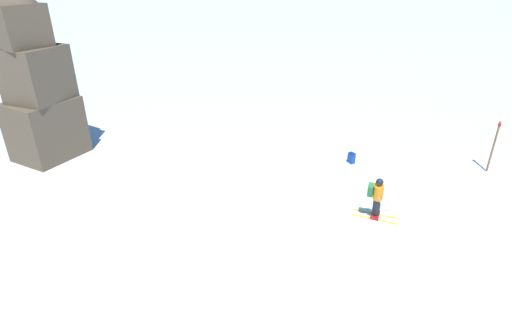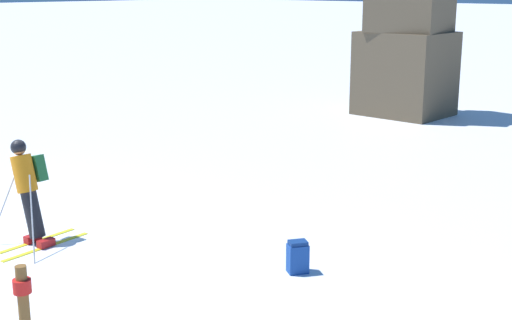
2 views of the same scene
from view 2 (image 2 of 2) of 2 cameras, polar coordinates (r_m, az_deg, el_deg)
name	(u,v)px [view 2 (image 2 of 2)]	position (r m, az deg, el deg)	size (l,w,h in m)	color
ground_plane	(2,228)	(13.53, -19.66, -5.13)	(300.00, 300.00, 0.00)	white
skier	(28,186)	(12.38, -17.75, -1.98)	(1.28, 1.70, 1.78)	yellow
rock_pillar	(408,15)	(23.92, 12.09, 11.29)	(2.75, 2.41, 7.79)	brown
spare_backpack	(298,257)	(10.78, 3.36, -7.75)	(0.35, 0.37, 0.50)	#194293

